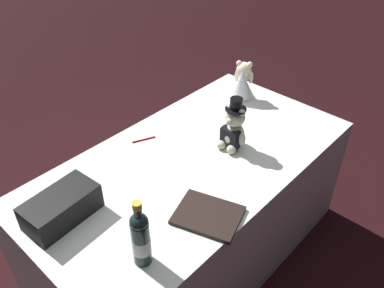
{
  "coord_description": "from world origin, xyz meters",
  "views": [
    {
      "loc": [
        1.16,
        1.07,
        2.01
      ],
      "look_at": [
        0.0,
        0.0,
        0.82
      ],
      "focal_mm": 37.74,
      "sensor_mm": 36.0,
      "label": 1
    }
  ],
  "objects_px": {
    "teddy_bear_bride": "(243,82)",
    "champagne_bottle": "(141,238)",
    "teddy_bear_groom": "(233,128)",
    "gift_case_black": "(61,207)",
    "guestbook": "(208,215)",
    "signing_pen": "(144,139)"
  },
  "relations": [
    {
      "from": "teddy_bear_bride",
      "to": "champagne_bottle",
      "type": "bearing_deg",
      "value": 20.69
    },
    {
      "from": "teddy_bear_groom",
      "to": "champagne_bottle",
      "type": "height_order",
      "value": "champagne_bottle"
    },
    {
      "from": "gift_case_black",
      "to": "guestbook",
      "type": "relative_size",
      "value": 1.19
    },
    {
      "from": "teddy_bear_bride",
      "to": "guestbook",
      "type": "bearing_deg",
      "value": 29.22
    },
    {
      "from": "signing_pen",
      "to": "guestbook",
      "type": "xyz_separation_m",
      "value": [
        0.19,
        0.62,
        0.01
      ]
    },
    {
      "from": "champagne_bottle",
      "to": "guestbook",
      "type": "xyz_separation_m",
      "value": [
        -0.34,
        0.04,
        -0.12
      ]
    },
    {
      "from": "champagne_bottle",
      "to": "signing_pen",
      "type": "distance_m",
      "value": 0.79
    },
    {
      "from": "champagne_bottle",
      "to": "guestbook",
      "type": "distance_m",
      "value": 0.36
    },
    {
      "from": "gift_case_black",
      "to": "teddy_bear_bride",
      "type": "bearing_deg",
      "value": -177.61
    },
    {
      "from": "teddy_bear_bride",
      "to": "gift_case_black",
      "type": "height_order",
      "value": "teddy_bear_bride"
    },
    {
      "from": "champagne_bottle",
      "to": "signing_pen",
      "type": "relative_size",
      "value": 2.44
    },
    {
      "from": "teddy_bear_groom",
      "to": "gift_case_black",
      "type": "bearing_deg",
      "value": -13.79
    },
    {
      "from": "teddy_bear_groom",
      "to": "teddy_bear_bride",
      "type": "height_order",
      "value": "teddy_bear_groom"
    },
    {
      "from": "champagne_bottle",
      "to": "guestbook",
      "type": "height_order",
      "value": "champagne_bottle"
    },
    {
      "from": "teddy_bear_groom",
      "to": "signing_pen",
      "type": "relative_size",
      "value": 2.27
    },
    {
      "from": "teddy_bear_bride",
      "to": "guestbook",
      "type": "height_order",
      "value": "teddy_bear_bride"
    },
    {
      "from": "teddy_bear_bride",
      "to": "signing_pen",
      "type": "bearing_deg",
      "value": -8.69
    },
    {
      "from": "champagne_bottle",
      "to": "signing_pen",
      "type": "xyz_separation_m",
      "value": [
        -0.53,
        -0.58,
        -0.13
      ]
    },
    {
      "from": "teddy_bear_bride",
      "to": "gift_case_black",
      "type": "xyz_separation_m",
      "value": [
        1.33,
        0.06,
        -0.04
      ]
    },
    {
      "from": "teddy_bear_bride",
      "to": "champagne_bottle",
      "type": "xyz_separation_m",
      "value": [
        1.24,
        0.47,
        0.02
      ]
    },
    {
      "from": "guestbook",
      "to": "signing_pen",
      "type": "bearing_deg",
      "value": -125.71
    },
    {
      "from": "teddy_bear_groom",
      "to": "teddy_bear_bride",
      "type": "bearing_deg",
      "value": -148.27
    }
  ]
}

